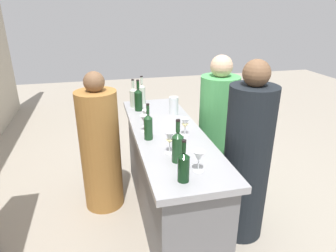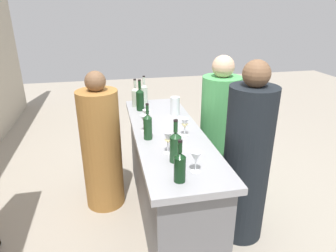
{
  "view_description": "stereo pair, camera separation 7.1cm",
  "coord_description": "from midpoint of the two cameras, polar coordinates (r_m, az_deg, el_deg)",
  "views": [
    {
      "loc": [
        -2.34,
        0.56,
        1.94
      ],
      "look_at": [
        0.0,
        0.0,
        0.97
      ],
      "focal_mm": 31.97,
      "sensor_mm": 36.0,
      "label": 1
    },
    {
      "loc": [
        -2.36,
        0.49,
        1.94
      ],
      "look_at": [
        0.0,
        0.0,
        0.97
      ],
      "focal_mm": 31.97,
      "sensor_mm": 36.0,
      "label": 2
    }
  ],
  "objects": [
    {
      "name": "wine_bottle_rightmost_clear_pale",
      "position": [
        3.24,
        -7.23,
        5.59
      ],
      "size": [
        0.08,
        0.08,
        0.3
      ],
      "color": "#B7C6B2",
      "rests_on": "bar_counter"
    },
    {
      "name": "person_server_behind",
      "position": [
        3.01,
        -13.43,
        -4.28
      ],
      "size": [
        0.42,
        0.42,
        1.4
      ],
      "rotation": [
        0.0,
        0.0,
        -1.65
      ],
      "color": "#9E6B33",
      "rests_on": "ground"
    },
    {
      "name": "wine_glass_far_left",
      "position": [
        2.69,
        -4.98,
        2.01
      ],
      "size": [
        0.07,
        0.07,
        0.16
      ],
      "color": "white",
      "rests_on": "bar_counter"
    },
    {
      "name": "wine_bottle_center_olive_green",
      "position": [
        2.43,
        -4.62,
        0.01
      ],
      "size": [
        0.07,
        0.07,
        0.31
      ],
      "color": "#193D1E",
      "rests_on": "bar_counter"
    },
    {
      "name": "wine_glass_near_right",
      "position": [
        2.19,
        -0.61,
        -2.52
      ],
      "size": [
        0.07,
        0.07,
        0.17
      ],
      "color": "white",
      "rests_on": "bar_counter"
    },
    {
      "name": "wine_glass_near_left",
      "position": [
        2.51,
        2.47,
        0.33
      ],
      "size": [
        0.07,
        0.07,
        0.15
      ],
      "color": "white",
      "rests_on": "bar_counter"
    },
    {
      "name": "wine_bottle_second_right_dark_green",
      "position": [
        3.12,
        -6.32,
        5.13
      ],
      "size": [
        0.08,
        0.08,
        0.33
      ],
      "color": "black",
      "rests_on": "bar_counter"
    },
    {
      "name": "wine_bottle_leftmost_dark_green",
      "position": [
        1.86,
        1.89,
        -7.6
      ],
      "size": [
        0.07,
        0.07,
        0.28
      ],
      "color": "black",
      "rests_on": "bar_counter"
    },
    {
      "name": "wine_glass_near_center",
      "position": [
        1.97,
        4.87,
        -5.91
      ],
      "size": [
        0.08,
        0.08,
        0.15
      ],
      "color": "white",
      "rests_on": "bar_counter"
    },
    {
      "name": "water_pitcher",
      "position": [
        2.99,
        0.43,
        3.88
      ],
      "size": [
        0.09,
        0.09,
        0.18
      ],
      "color": "silver",
      "rests_on": "bar_counter"
    },
    {
      "name": "wine_glass_far_center",
      "position": [
        2.58,
        -5.33,
        1.17
      ],
      "size": [
        0.07,
        0.07,
        0.15
      ],
      "color": "white",
      "rests_on": "bar_counter"
    },
    {
      "name": "person_center_guest",
      "position": [
        2.61,
        14.01,
        -6.53
      ],
      "size": [
        0.43,
        0.43,
        1.57
      ],
      "rotation": [
        0.0,
        0.0,
        1.7
      ],
      "color": "black",
      "rests_on": "ground"
    },
    {
      "name": "ground_plane",
      "position": [
        3.09,
        -0.68,
        -16.81
      ],
      "size": [
        12.0,
        12.0,
        0.0
      ],
      "primitive_type": "plane",
      "color": "#9E9384"
    },
    {
      "name": "wine_bottle_far_right_clear_pale",
      "position": [
        3.35,
        -5.58,
        6.25
      ],
      "size": [
        0.07,
        0.07,
        0.31
      ],
      "color": "#B7C6B2",
      "rests_on": "bar_counter"
    },
    {
      "name": "bar_counter",
      "position": [
        2.82,
        -0.73,
        -9.5
      ],
      "size": [
        1.92,
        0.59,
        0.92
      ],
      "color": "slate",
      "rests_on": "ground"
    },
    {
      "name": "person_left_guest",
      "position": [
        3.2,
        8.71,
        -1.34
      ],
      "size": [
        0.44,
        0.44,
        1.5
      ],
      "rotation": [
        0.0,
        0.0,
        1.71
      ],
      "color": "#4CA559",
      "rests_on": "ground"
    },
    {
      "name": "wine_bottle_second_left_olive_green",
      "position": [
        2.08,
        0.88,
        -3.82
      ],
      "size": [
        0.08,
        0.08,
        0.32
      ],
      "color": "#193D1E",
      "rests_on": "bar_counter"
    }
  ]
}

